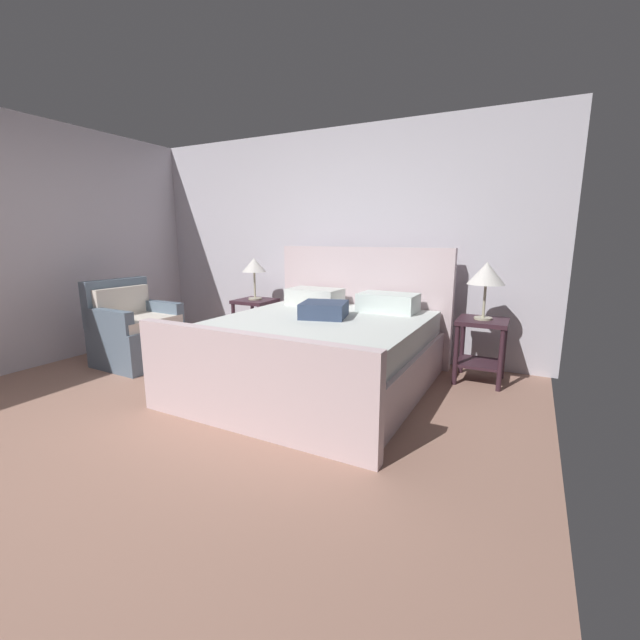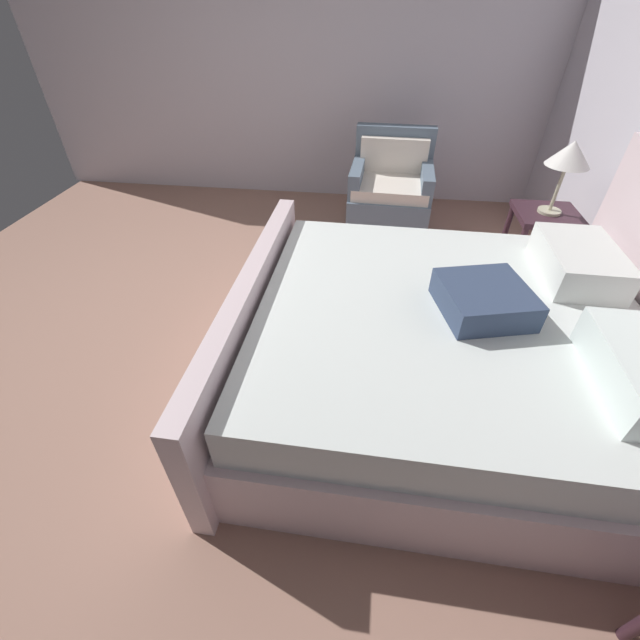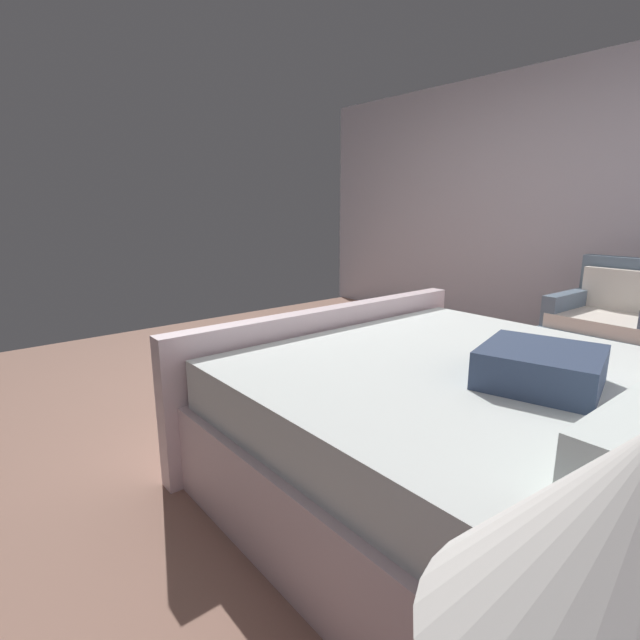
{
  "view_description": "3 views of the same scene",
  "coord_description": "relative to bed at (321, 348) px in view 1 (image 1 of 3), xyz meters",
  "views": [
    {
      "loc": [
        2.15,
        -1.79,
        1.35
      ],
      "look_at": [
        0.94,
        0.59,
        0.81
      ],
      "focal_mm": 23.12,
      "sensor_mm": 36.0,
      "label": 1
    },
    {
      "loc": [
        2.17,
        0.97,
        1.87
      ],
      "look_at": [
        0.94,
        0.81,
        0.85
      ],
      "focal_mm": 22.82,
      "sensor_mm": 36.0,
      "label": 2
    },
    {
      "loc": [
        2.17,
        2.29,
        1.26
      ],
      "look_at": [
        0.95,
        0.85,
        0.81
      ],
      "focal_mm": 26.59,
      "sensor_mm": 36.0,
      "label": 3
    }
  ],
  "objects": [
    {
      "name": "bed",
      "position": [
        0.0,
        0.0,
        0.0
      ],
      "size": [
        1.99,
        2.2,
        1.24
      ],
      "color": "silver",
      "rests_on": "ground"
    },
    {
      "name": "nightstand_right",
      "position": [
        1.3,
        0.75,
        0.05
      ],
      "size": [
        0.44,
        0.44,
        0.6
      ],
      "color": "#38202A",
      "rests_on": "ground"
    },
    {
      "name": "table_lamp_right",
      "position": [
        1.3,
        0.75,
        0.66
      ],
      "size": [
        0.33,
        0.33,
        0.52
      ],
      "color": "#B7B293",
      "rests_on": "nightstand_right"
    },
    {
      "name": "ground_plane",
      "position": [
        -0.5,
        -1.46,
        -0.36
      ],
      "size": [
        4.84,
        5.27,
        0.02
      ],
      "primitive_type": "cube",
      "color": "#A37866"
    },
    {
      "name": "wall_back",
      "position": [
        -0.5,
        1.23,
        0.92
      ],
      "size": [
        4.96,
        0.12,
        2.54
      ],
      "primitive_type": "cube",
      "color": "silver",
      "rests_on": "ground"
    },
    {
      "name": "nightstand_left",
      "position": [
        -1.3,
        0.79,
        0.05
      ],
      "size": [
        0.44,
        0.44,
        0.6
      ],
      "color": "#38202A",
      "rests_on": "ground"
    },
    {
      "name": "table_lamp_left",
      "position": [
        -1.3,
        0.79,
        0.65
      ],
      "size": [
        0.29,
        0.29,
        0.5
      ],
      "color": "#B7B293",
      "rests_on": "nightstand_left"
    },
    {
      "name": "armchair",
      "position": [
        -2.08,
        -0.33,
        -0.0
      ],
      "size": [
        0.76,
        0.75,
        0.9
      ],
      "color": "slate",
      "rests_on": "ground"
    }
  ]
}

